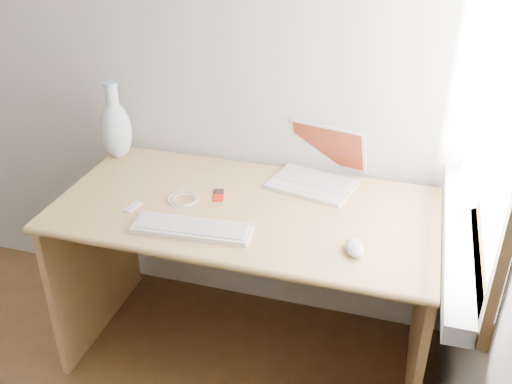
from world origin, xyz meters
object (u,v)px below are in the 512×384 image
(desk, at_px, (252,241))
(vase, at_px, (116,128))
(external_keyboard, at_px, (192,228))
(laptop, at_px, (315,170))

(desk, distance_m, vase, 0.74)
(desk, relative_size, external_keyboard, 3.33)
(laptop, distance_m, vase, 0.85)
(vase, bearing_deg, desk, -13.65)
(desk, bearing_deg, external_keyboard, -112.96)
(desk, bearing_deg, vase, 166.35)
(desk, height_order, external_keyboard, external_keyboard)
(laptop, xyz_separation_m, vase, (-0.84, -0.02, 0.09))
(desk, relative_size, vase, 4.15)
(external_keyboard, relative_size, vase, 1.25)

